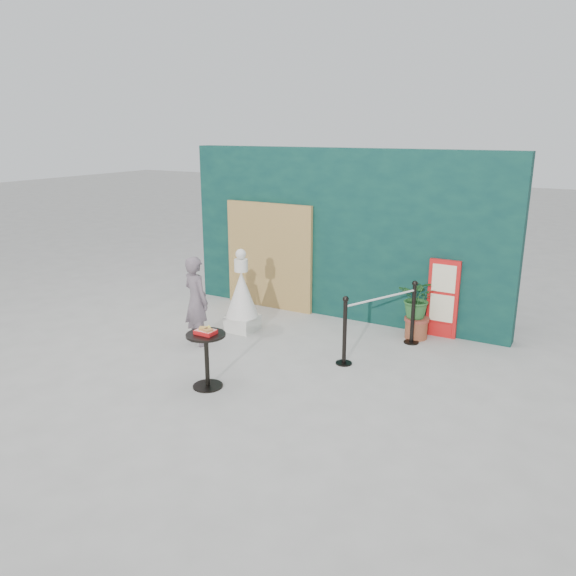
{
  "coord_description": "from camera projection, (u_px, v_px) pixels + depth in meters",
  "views": [
    {
      "loc": [
        4.01,
        -5.87,
        3.31
      ],
      "look_at": [
        0.0,
        1.2,
        1.0
      ],
      "focal_mm": 35.0,
      "sensor_mm": 36.0,
      "label": 1
    }
  ],
  "objects": [
    {
      "name": "statue",
      "position": [
        242.0,
        298.0,
        9.41
      ],
      "size": [
        0.55,
        0.55,
        1.42
      ],
      "color": "silver",
      "rests_on": "ground"
    },
    {
      "name": "menu_board",
      "position": [
        443.0,
        299.0,
        9.11
      ],
      "size": [
        0.5,
        0.07,
        1.3
      ],
      "color": "red",
      "rests_on": "ground"
    },
    {
      "name": "back_wall",
      "position": [
        342.0,
        235.0,
        9.95
      ],
      "size": [
        6.0,
        0.3,
        3.0
      ],
      "primitive_type": "cube",
      "color": "#092A2B",
      "rests_on": "ground"
    },
    {
      "name": "woman",
      "position": [
        196.0,
        301.0,
        8.78
      ],
      "size": [
        0.6,
        0.49,
        1.43
      ],
      "primitive_type": "imported",
      "rotation": [
        0.0,
        0.0,
        2.81
      ],
      "color": "slate",
      "rests_on": "ground"
    },
    {
      "name": "food_basket",
      "position": [
        206.0,
        331.0,
        7.26
      ],
      "size": [
        0.26,
        0.19,
        0.11
      ],
      "color": "red",
      "rests_on": "cafe_table"
    },
    {
      "name": "planter",
      "position": [
        418.0,
        304.0,
        9.06
      ],
      "size": [
        0.6,
        0.52,
        1.02
      ],
      "color": "#974731",
      "rests_on": "ground"
    },
    {
      "name": "bamboo_fence",
      "position": [
        269.0,
        256.0,
        10.57
      ],
      "size": [
        1.8,
        0.08,
        2.0
      ],
      "primitive_type": "cube",
      "color": "tan",
      "rests_on": "ground"
    },
    {
      "name": "ground",
      "position": [
        245.0,
        378.0,
        7.72
      ],
      "size": [
        60.0,
        60.0,
        0.0
      ],
      "primitive_type": "plane",
      "color": "#ADAAA5",
      "rests_on": "ground"
    },
    {
      "name": "cafe_table",
      "position": [
        206.0,
        352.0,
        7.34
      ],
      "size": [
        0.52,
        0.52,
        0.75
      ],
      "color": "black",
      "rests_on": "ground"
    },
    {
      "name": "stanchion_barrier",
      "position": [
        380.0,
        322.0,
        8.47
      ],
      "size": [
        0.84,
        1.54,
        1.03
      ],
      "color": "black",
      "rests_on": "ground"
    }
  ]
}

